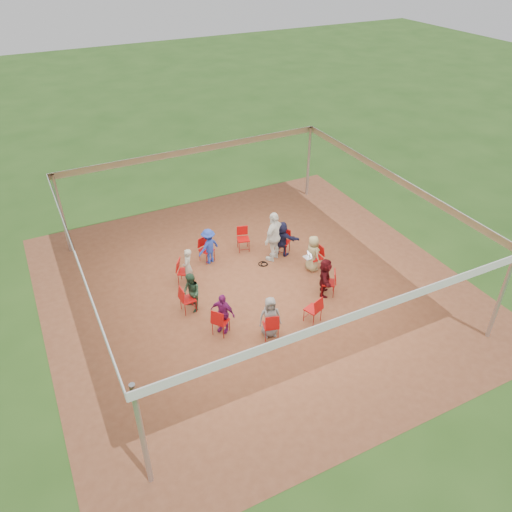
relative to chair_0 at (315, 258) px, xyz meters
name	(u,v)px	position (x,y,z in m)	size (l,w,h in m)	color
ground	(255,288)	(-2.33, -0.09, -0.45)	(80.00, 80.00, 0.00)	#284F18
dirt_patch	(255,288)	(-2.33, -0.09, -0.44)	(13.00, 13.00, 0.00)	brown
tent	(255,226)	(-2.33, -0.09, 1.92)	(10.33, 10.33, 3.00)	#B2B2B7
chair_0	(315,258)	(0.00, 0.00, 0.00)	(0.42, 0.44, 0.90)	#BC0C0C
chair_1	(283,242)	(-0.50, 1.35, 0.00)	(0.42, 0.44, 0.90)	#BC0C0C
chair_2	(243,239)	(-1.69, 2.15, 0.00)	(0.42, 0.44, 0.90)	#BC0C0C
chair_3	(207,250)	(-3.13, 2.09, 0.00)	(0.42, 0.44, 0.90)	#BC0C0C
chair_4	(185,272)	(-4.26, 1.20, 0.00)	(0.42, 0.44, 0.90)	#BC0C0C
chair_5	(188,299)	(-4.65, -0.18, 0.00)	(0.42, 0.44, 0.90)	#BC0C0C
chair_6	(221,321)	(-4.15, -1.53, 0.00)	(0.42, 0.44, 0.90)	#BC0C0C
chair_7	(271,325)	(-2.96, -2.33, 0.00)	(0.42, 0.44, 0.90)	#BC0C0C
chair_8	(313,309)	(-1.52, -2.28, 0.00)	(0.42, 0.44, 0.90)	#BC0C0C
chair_9	(328,283)	(-0.39, -1.38, 0.00)	(0.42, 0.44, 0.90)	#BC0C0C
person_seated_0	(313,253)	(-0.12, 0.00, 0.21)	(0.64, 0.36, 1.31)	tan
person_seated_1	(282,239)	(-0.59, 1.28, 0.21)	(1.21, 0.45, 1.31)	#1D1F43
person_seated_2	(209,246)	(-3.09, 1.98, 0.21)	(0.85, 0.42, 1.31)	#213BAA
person_seated_3	(188,267)	(-4.16, 1.13, 0.21)	(0.48, 0.31, 1.31)	#AAA696
person_seated_4	(191,293)	(-4.53, -0.18, 0.21)	(0.64, 0.37, 1.31)	#264933
person_seated_5	(222,313)	(-4.06, -1.46, 0.21)	(0.77, 0.39, 1.31)	#7E1D6A
person_seated_6	(270,317)	(-2.92, -2.22, 0.21)	(0.64, 0.36, 1.31)	gray
person_seated_7	(325,277)	(-0.49, -1.32, 0.21)	(1.21, 0.45, 1.31)	#460B10
standing_person	(274,236)	(-0.98, 1.15, 0.48)	(1.09, 0.56, 1.86)	white
cable_coil	(263,264)	(-1.47, 0.99, -0.43)	(0.41, 0.41, 0.03)	black
laptop	(309,256)	(-0.29, -0.01, 0.16)	(0.24, 0.30, 0.20)	#B7B7BC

